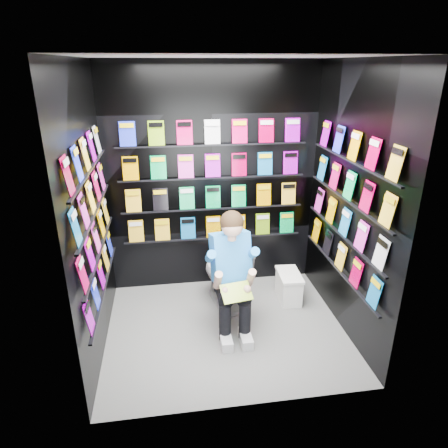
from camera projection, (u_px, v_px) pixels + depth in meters
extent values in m
plane|color=slate|center=(226.00, 329.00, 4.12)|extent=(2.40, 2.40, 0.00)
plane|color=white|center=(226.00, 56.00, 3.15)|extent=(2.40, 2.40, 0.00)
cube|color=black|center=(213.00, 181.00, 4.55)|extent=(2.40, 0.04, 2.60)
cube|color=black|center=(249.00, 261.00, 2.72)|extent=(2.40, 0.04, 2.60)
cube|color=black|center=(90.00, 218.00, 3.47)|extent=(0.04, 2.00, 2.60)
cube|color=black|center=(350.00, 205.00, 3.80)|extent=(0.04, 2.00, 2.60)
imported|color=white|center=(225.00, 274.00, 4.44)|extent=(0.54, 0.81, 0.73)
cube|color=white|center=(289.00, 287.00, 4.59)|extent=(0.24, 0.42, 0.30)
cube|color=white|center=(289.00, 275.00, 4.53)|extent=(0.26, 0.44, 0.03)
cube|color=green|center=(236.00, 292.00, 3.69)|extent=(0.31, 0.21, 0.12)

